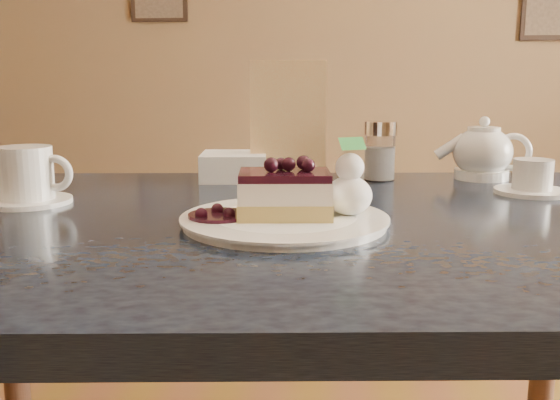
# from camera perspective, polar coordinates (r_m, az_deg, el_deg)

# --- Properties ---
(main_table) EXTENTS (1.39, 1.01, 0.82)m
(main_table) POSITION_cam_1_polar(r_m,az_deg,el_deg) (0.97, 0.35, -6.48)
(main_table) COLOR #1B2635
(main_table) RESTS_ON ground
(dessert_plate) EXTENTS (0.29, 0.29, 0.01)m
(dessert_plate) POSITION_cam_1_polar(r_m,az_deg,el_deg) (0.89, 0.42, -1.91)
(dessert_plate) COLOR white
(dessert_plate) RESTS_ON main_table
(cheesecake_slice) EXTENTS (0.14, 0.11, 0.07)m
(cheesecake_slice) POSITION_cam_1_polar(r_m,az_deg,el_deg) (0.88, 0.42, 0.52)
(cheesecake_slice) COLOR #DCBB6B
(cheesecake_slice) RESTS_ON dessert_plate
(whipped_cream) EXTENTS (0.07, 0.07, 0.06)m
(whipped_cream) POSITION_cam_1_polar(r_m,az_deg,el_deg) (0.90, 6.34, 0.42)
(whipped_cream) COLOR white
(whipped_cream) RESTS_ON dessert_plate
(berry_sauce) EXTENTS (0.09, 0.09, 0.01)m
(berry_sauce) POSITION_cam_1_polar(r_m,az_deg,el_deg) (0.88, -5.60, -1.43)
(berry_sauce) COLOR black
(berry_sauce) RESTS_ON dessert_plate
(coffee_set) EXTENTS (0.15, 0.14, 0.10)m
(coffee_set) POSITION_cam_1_polar(r_m,az_deg,el_deg) (1.11, -22.03, 1.87)
(coffee_set) COLOR white
(coffee_set) RESTS_ON main_table
(tea_set) EXTENTS (0.23, 0.29, 0.11)m
(tea_set) POSITION_cam_1_polar(r_m,az_deg,el_deg) (1.32, 18.74, 3.63)
(tea_set) COLOR white
(tea_set) RESTS_ON main_table
(menu_card) EXTENTS (0.16, 0.05, 0.24)m
(menu_card) POSITION_cam_1_polar(r_m,az_deg,el_deg) (1.28, 0.72, 7.27)
(menu_card) COLOR beige
(menu_card) RESTS_ON main_table
(sugar_shaker) EXTENTS (0.07, 0.07, 0.12)m
(sugar_shaker) POSITION_cam_1_polar(r_m,az_deg,el_deg) (1.28, 9.12, 4.50)
(sugar_shaker) COLOR white
(sugar_shaker) RESTS_ON main_table
(napkin_stack) EXTENTS (0.14, 0.14, 0.05)m
(napkin_stack) POSITION_cam_1_polar(r_m,az_deg,el_deg) (1.28, -4.23, 3.10)
(napkin_stack) COLOR white
(napkin_stack) RESTS_ON main_table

